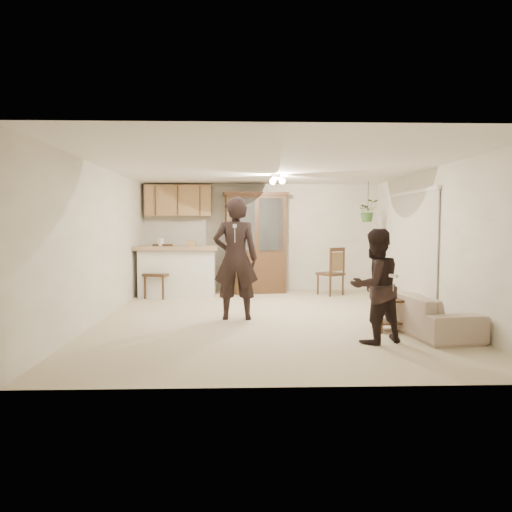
{
  "coord_description": "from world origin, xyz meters",
  "views": [
    {
      "loc": [
        -0.45,
        -7.51,
        1.56
      ],
      "look_at": [
        -0.21,
        0.4,
        1.01
      ],
      "focal_mm": 32.0,
      "sensor_mm": 36.0,
      "label": 1
    }
  ],
  "objects_px": {
    "adult": "(236,265)",
    "side_table": "(389,314)",
    "sofa": "(424,306)",
    "chair_bar": "(158,283)",
    "child": "(375,292)",
    "chair_hutch_right": "(330,282)",
    "china_hutch": "(255,243)",
    "chair_hutch_left": "(236,279)"
  },
  "relations": [
    {
      "from": "adult",
      "to": "chair_bar",
      "type": "height_order",
      "value": "adult"
    },
    {
      "from": "china_hutch",
      "to": "chair_hutch_right",
      "type": "xyz_separation_m",
      "value": [
        1.65,
        -0.42,
        -0.83
      ]
    },
    {
      "from": "china_hutch",
      "to": "chair_bar",
      "type": "relative_size",
      "value": 2.01
    },
    {
      "from": "chair_bar",
      "to": "chair_hutch_right",
      "type": "distance_m",
      "value": 3.74
    },
    {
      "from": "chair_bar",
      "to": "china_hutch",
      "type": "bearing_deg",
      "value": 35.07
    },
    {
      "from": "child",
      "to": "chair_bar",
      "type": "xyz_separation_m",
      "value": [
        -3.52,
        3.79,
        -0.36
      ]
    },
    {
      "from": "china_hutch",
      "to": "chair_hutch_right",
      "type": "height_order",
      "value": "china_hutch"
    },
    {
      "from": "sofa",
      "to": "adult",
      "type": "bearing_deg",
      "value": 65.38
    },
    {
      "from": "side_table",
      "to": "china_hutch",
      "type": "bearing_deg",
      "value": 115.87
    },
    {
      "from": "china_hutch",
      "to": "chair_hutch_left",
      "type": "relative_size",
      "value": 1.98
    },
    {
      "from": "child",
      "to": "china_hutch",
      "type": "relative_size",
      "value": 0.59
    },
    {
      "from": "adult",
      "to": "chair_hutch_left",
      "type": "xyz_separation_m",
      "value": [
        -0.03,
        2.76,
        -0.58
      ]
    },
    {
      "from": "child",
      "to": "chair_hutch_right",
      "type": "xyz_separation_m",
      "value": [
        0.21,
        4.06,
        -0.38
      ]
    },
    {
      "from": "side_table",
      "to": "chair_bar",
      "type": "xyz_separation_m",
      "value": [
        -3.93,
        3.12,
        0.07
      ]
    },
    {
      "from": "china_hutch",
      "to": "chair_bar",
      "type": "distance_m",
      "value": 2.33
    },
    {
      "from": "chair_bar",
      "to": "chair_hutch_right",
      "type": "height_order",
      "value": "chair_bar"
    },
    {
      "from": "side_table",
      "to": "sofa",
      "type": "bearing_deg",
      "value": -0.9
    },
    {
      "from": "sofa",
      "to": "chair_hutch_right",
      "type": "xyz_separation_m",
      "value": [
        -0.72,
        3.4,
        -0.07
      ]
    },
    {
      "from": "chair_bar",
      "to": "chair_hutch_left",
      "type": "relative_size",
      "value": 0.99
    },
    {
      "from": "side_table",
      "to": "chair_bar",
      "type": "relative_size",
      "value": 0.47
    },
    {
      "from": "china_hutch",
      "to": "chair_bar",
      "type": "bearing_deg",
      "value": -168.57
    },
    {
      "from": "sofa",
      "to": "adult",
      "type": "xyz_separation_m",
      "value": [
        -2.77,
        0.89,
        0.53
      ]
    },
    {
      "from": "sofa",
      "to": "child",
      "type": "bearing_deg",
      "value": 118.81
    },
    {
      "from": "adult",
      "to": "china_hutch",
      "type": "relative_size",
      "value": 0.79
    },
    {
      "from": "sofa",
      "to": "chair_hutch_right",
      "type": "relative_size",
      "value": 1.78
    },
    {
      "from": "chair_hutch_right",
      "to": "adult",
      "type": "bearing_deg",
      "value": 17.51
    },
    {
      "from": "side_table",
      "to": "chair_hutch_left",
      "type": "bearing_deg",
      "value": 122.14
    },
    {
      "from": "china_hutch",
      "to": "chair_hutch_left",
      "type": "bearing_deg",
      "value": -165.7
    },
    {
      "from": "chair_hutch_left",
      "to": "adult",
      "type": "bearing_deg",
      "value": -58.85
    },
    {
      "from": "china_hutch",
      "to": "chair_hutch_right",
      "type": "distance_m",
      "value": 1.89
    },
    {
      "from": "china_hutch",
      "to": "side_table",
      "type": "height_order",
      "value": "china_hutch"
    },
    {
      "from": "child",
      "to": "china_hutch",
      "type": "height_order",
      "value": "china_hutch"
    },
    {
      "from": "adult",
      "to": "chair_hutch_left",
      "type": "relative_size",
      "value": 1.57
    },
    {
      "from": "chair_bar",
      "to": "adult",
      "type": "bearing_deg",
      "value": -36.78
    },
    {
      "from": "sofa",
      "to": "side_table",
      "type": "bearing_deg",
      "value": 82.3
    },
    {
      "from": "adult",
      "to": "side_table",
      "type": "height_order",
      "value": "adult"
    },
    {
      "from": "sofa",
      "to": "chair_bar",
      "type": "bearing_deg",
      "value": 48.02
    },
    {
      "from": "side_table",
      "to": "chair_hutch_left",
      "type": "relative_size",
      "value": 0.46
    },
    {
      "from": "adult",
      "to": "chair_hutch_right",
      "type": "height_order",
      "value": "adult"
    },
    {
      "from": "adult",
      "to": "child",
      "type": "relative_size",
      "value": 1.33
    },
    {
      "from": "chair_hutch_left",
      "to": "china_hutch",
      "type": "bearing_deg",
      "value": 51.93
    },
    {
      "from": "sofa",
      "to": "chair_bar",
      "type": "relative_size",
      "value": 1.65
    }
  ]
}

